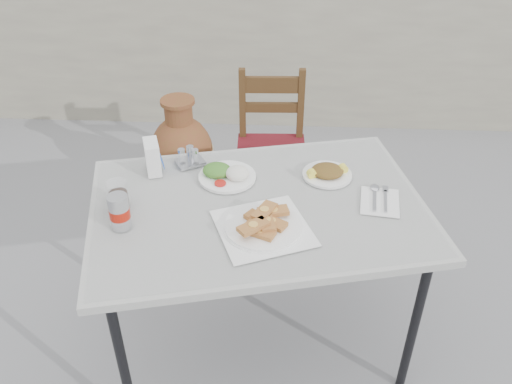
# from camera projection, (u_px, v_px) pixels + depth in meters

# --- Properties ---
(ground) EXTENTS (80.00, 80.00, 0.00)m
(ground) POSITION_uv_depth(u_px,v_px,m) (275.00, 354.00, 2.66)
(ground) COLOR gray
(ground) RESTS_ON ground
(cafe_table) EXTENTS (1.56, 1.23, 0.84)m
(cafe_table) POSITION_uv_depth(u_px,v_px,m) (258.00, 215.00, 2.29)
(cafe_table) COLOR black
(cafe_table) RESTS_ON ground
(pide_plate) EXTENTS (0.45, 0.45, 0.07)m
(pide_plate) POSITION_uv_depth(u_px,v_px,m) (263.00, 222.00, 2.11)
(pide_plate) COLOR white
(pide_plate) RESTS_ON cafe_table
(salad_rice_plate) EXTENTS (0.26, 0.26, 0.06)m
(salad_rice_plate) POSITION_uv_depth(u_px,v_px,m) (226.00, 174.00, 2.40)
(salad_rice_plate) COLOR white
(salad_rice_plate) RESTS_ON cafe_table
(salad_chopped_plate) EXTENTS (0.22, 0.22, 0.05)m
(salad_chopped_plate) POSITION_uv_depth(u_px,v_px,m) (327.00, 172.00, 2.42)
(salad_chopped_plate) COLOR white
(salad_chopped_plate) RESTS_ON cafe_table
(soda_can) EXTENTS (0.08, 0.08, 0.15)m
(soda_can) POSITION_uv_depth(u_px,v_px,m) (119.00, 212.00, 2.09)
(soda_can) COLOR silver
(soda_can) RESTS_ON cafe_table
(cola_glass) EXTENTS (0.08, 0.08, 0.12)m
(cola_glass) POSITION_uv_depth(u_px,v_px,m) (119.00, 196.00, 2.21)
(cola_glass) COLOR white
(cola_glass) RESTS_ON cafe_table
(napkin_holder) EXTENTS (0.10, 0.14, 0.15)m
(napkin_holder) POSITION_uv_depth(u_px,v_px,m) (153.00, 157.00, 2.42)
(napkin_holder) COLOR white
(napkin_holder) RESTS_ON cafe_table
(condiment_caddy) EXTENTS (0.16, 0.15, 0.09)m
(condiment_caddy) POSITION_uv_depth(u_px,v_px,m) (189.00, 158.00, 2.50)
(condiment_caddy) COLOR silver
(condiment_caddy) RESTS_ON cafe_table
(cutlery_napkin) EXTENTS (0.18, 0.23, 0.02)m
(cutlery_napkin) POSITION_uv_depth(u_px,v_px,m) (379.00, 199.00, 2.28)
(cutlery_napkin) COLOR white
(cutlery_napkin) RESTS_ON cafe_table
(chair) EXTENTS (0.43, 0.43, 0.95)m
(chair) POSITION_uv_depth(u_px,v_px,m) (271.00, 148.00, 3.33)
(chair) COLOR #32200D
(chair) RESTS_ON ground
(terracotta_urn) EXTENTS (0.42, 0.42, 0.73)m
(terracotta_urn) POSITION_uv_depth(u_px,v_px,m) (182.00, 154.00, 3.57)
(terracotta_urn) COLOR brown
(terracotta_urn) RESTS_ON ground
(back_wall) EXTENTS (6.00, 0.25, 1.20)m
(back_wall) POSITION_uv_depth(u_px,v_px,m) (285.00, 52.00, 4.36)
(back_wall) COLOR #9F9B85
(back_wall) RESTS_ON ground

